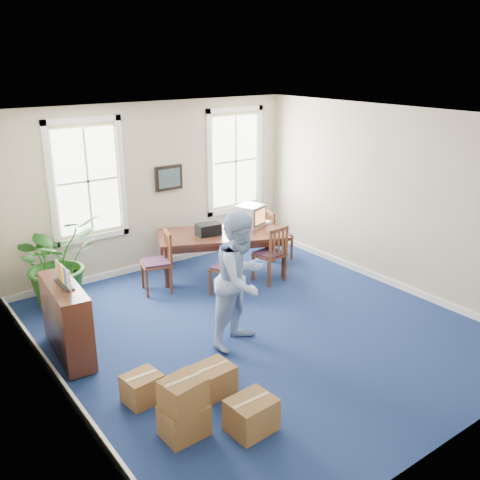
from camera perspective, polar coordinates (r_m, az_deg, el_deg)
floor at (r=8.38m, az=1.90°, el=-9.33°), size 6.50×6.50×0.00m
ceiling at (r=7.41m, az=2.17°, el=12.98°), size 6.50×6.50×0.00m
wall_back at (r=10.40m, az=-9.16°, el=5.58°), size 6.50×0.00×6.50m
wall_front at (r=5.74m, az=22.64°, el=-7.05°), size 6.50×0.00×6.50m
wall_left at (r=6.45m, az=-19.49°, el=-3.80°), size 0.00×6.50×6.50m
wall_right at (r=9.82m, az=15.97°, el=4.28°), size 0.00×6.50×6.50m
baseboard_back at (r=10.83m, az=-8.66°, el=-2.39°), size 6.00×0.04×0.12m
baseboard_left at (r=7.17m, az=-17.86°, el=-15.18°), size 0.04×6.50×0.12m
baseboard_right at (r=10.28m, az=15.09°, el=-4.06°), size 0.04×6.50×0.12m
window_left at (r=9.81m, az=-15.97°, el=6.07°), size 1.40×0.12×2.20m
window_right at (r=11.29m, az=-0.52°, el=8.44°), size 1.40×0.12×2.20m
wall_picture at (r=10.46m, az=-7.61°, el=6.58°), size 0.58×0.06×0.48m
conference_table at (r=10.22m, az=-1.89°, el=-1.41°), size 2.63×1.97×0.82m
crt_tv at (r=10.46m, az=1.11°, el=2.65°), size 0.60×0.63×0.42m
game_console at (r=10.67m, az=2.68°, el=1.93°), size 0.20×0.23×0.05m
equipment_bag at (r=9.95m, az=-3.39°, el=1.15°), size 0.47×0.33×0.22m
chair_near_left at (r=9.30m, az=-1.54°, el=-2.91°), size 0.59×0.59×1.01m
chair_near_right at (r=9.84m, az=3.16°, el=-1.43°), size 0.54×0.54×1.08m
chair_end_left at (r=9.50m, az=-8.97°, el=-2.37°), size 0.61×0.61×1.10m
chair_end_right at (r=11.00m, az=4.20°, el=0.63°), size 0.57×0.57×1.03m
man at (r=7.57m, az=0.11°, el=-4.22°), size 1.16×1.02×1.98m
credenza at (r=7.80m, az=-17.97°, el=-8.29°), size 0.49×1.36×1.05m
brochure_rack at (r=7.52m, az=-18.36°, el=-3.67°), size 0.29×0.69×0.30m
potted_plant at (r=9.35m, az=-18.90°, el=-2.12°), size 1.69×1.58×1.53m
cardboard_boxes at (r=6.26m, az=-4.97°, el=-16.25°), size 1.46×1.46×0.74m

